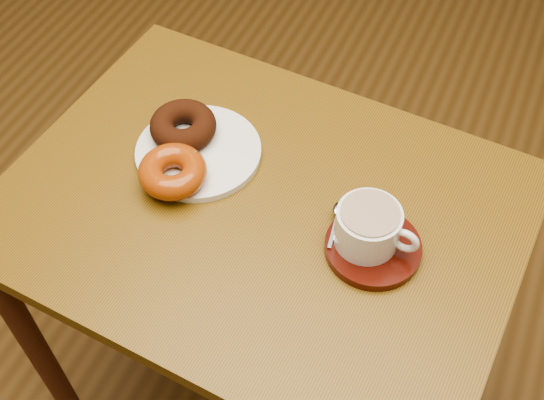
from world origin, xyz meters
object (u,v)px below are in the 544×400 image
at_px(donut_plate, 199,152).
at_px(saucer, 373,248).
at_px(cafe_table, 261,247).
at_px(coffee_cup, 369,227).

xyz_separation_m(donut_plate, saucer, (0.32, -0.07, 0.00)).
bearing_deg(saucer, cafe_table, 176.24).
relative_size(cafe_table, donut_plate, 4.04).
bearing_deg(donut_plate, cafe_table, -21.70).
distance_m(cafe_table, donut_plate, 0.19).
relative_size(donut_plate, saucer, 1.45).
xyz_separation_m(saucer, coffee_cup, (-0.01, 0.00, 0.04)).
bearing_deg(donut_plate, saucer, -11.59).
distance_m(cafe_table, saucer, 0.22).
bearing_deg(cafe_table, saucer, 0.19).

